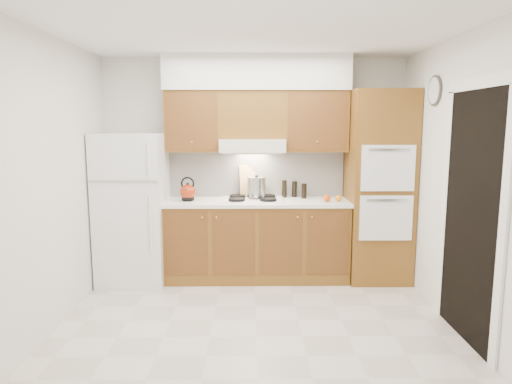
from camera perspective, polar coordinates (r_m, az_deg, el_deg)
floor at (r=4.44m, az=-0.04°, el=-15.73°), size 3.60×3.60×0.00m
ceiling at (r=4.12m, az=-0.04°, el=19.36°), size 3.60×3.60×0.00m
wall_back at (r=5.57m, az=-0.20°, el=3.13°), size 3.60×0.02×2.60m
wall_left at (r=4.45m, az=-23.93°, el=1.01°), size 0.02×3.00×2.60m
wall_right at (r=4.48m, az=23.66°, el=1.08°), size 0.02×3.00×2.60m
fridge at (r=5.45m, az=-15.11°, el=-1.96°), size 0.75×0.72×1.72m
base_cabinets at (r=5.43m, az=0.10°, el=-6.14°), size 2.11×0.60×0.90m
countertop at (r=5.32m, az=0.10°, el=-1.26°), size 2.13×0.62×0.04m
backsplash at (r=5.57m, az=0.06°, el=2.30°), size 2.11×0.03×0.56m
oven_cabinet at (r=5.48m, az=15.07°, el=0.64°), size 0.70×0.65×2.20m
upper_cab_left at (r=5.43m, az=-7.85°, el=8.72°), size 0.63×0.33×0.70m
upper_cab_right at (r=5.44m, az=7.46°, el=8.73°), size 0.73×0.33×0.70m
range_hood at (r=5.33m, az=-0.45°, el=5.85°), size 0.75×0.45×0.15m
upper_cab_over_hood at (r=5.38m, az=-0.46°, el=9.60°), size 0.75×0.33×0.55m
soffit at (r=5.40m, az=0.09°, el=14.65°), size 2.13×0.36×0.40m
cooktop at (r=5.33m, az=-0.44°, el=-0.95°), size 0.74×0.50×0.01m
doorway at (r=4.20m, az=25.25°, el=-2.94°), size 0.02×0.90×2.10m
wall_clock at (r=4.96m, az=21.46°, el=11.71°), size 0.02×0.30×0.30m
kettle at (r=5.33m, az=-8.53°, el=-0.02°), size 0.20×0.20×0.18m
cutting_board at (r=5.54m, az=-0.60°, el=1.44°), size 0.30×0.15×0.37m
stock_pot at (r=5.38m, az=0.05°, el=0.59°), size 0.24×0.24×0.22m
condiment_a at (r=5.52m, az=3.56°, el=0.39°), size 0.07×0.07×0.21m
condiment_b at (r=5.58m, az=4.82°, el=0.37°), size 0.07×0.07×0.19m
condiment_c at (r=5.48m, az=6.03°, el=0.14°), size 0.07×0.07×0.18m
orange_near at (r=5.33m, az=10.25°, el=-0.76°), size 0.08×0.08×0.07m
orange_far at (r=5.28m, az=8.84°, el=-0.76°), size 0.11×0.11×0.08m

